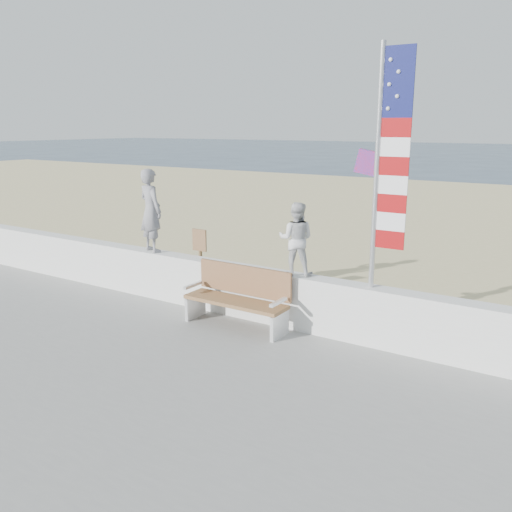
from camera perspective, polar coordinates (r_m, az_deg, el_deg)
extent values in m
plane|color=#293D52|center=(8.15, -8.20, -11.63)|extent=(220.00, 220.00, 0.00)
cube|color=beige|center=(15.71, 13.68, 0.64)|extent=(90.00, 40.00, 0.08)
cube|color=white|center=(9.41, -0.37, -3.87)|extent=(30.00, 0.35, 0.90)
imported|color=gray|center=(10.54, -11.01, 4.72)|extent=(0.66, 0.53, 1.59)
imported|color=silver|center=(8.73, 4.24, 1.80)|extent=(0.69, 0.61, 1.19)
cube|color=olive|center=(8.97, -2.20, -4.83)|extent=(1.80, 0.50, 0.06)
cube|color=#8C5F3D|center=(9.09, -1.24, -2.53)|extent=(1.80, 0.05, 0.50)
cube|color=white|center=(9.53, -6.40, -5.30)|extent=(0.06, 0.50, 0.40)
cube|color=silver|center=(9.38, -6.66, -3.07)|extent=(0.06, 0.45, 0.05)
cube|color=white|center=(8.62, 2.50, -7.31)|extent=(0.06, 0.50, 0.40)
cube|color=white|center=(8.45, 2.36, -4.87)|extent=(0.06, 0.45, 0.05)
cylinder|color=silver|center=(8.04, 12.61, 8.82)|extent=(0.08, 0.08, 3.50)
cube|color=#0F1451|center=(7.96, 14.77, 17.32)|extent=(0.44, 0.02, 0.95)
cube|color=#9E0A0C|center=(8.10, 13.84, 1.68)|extent=(0.44, 0.02, 0.26)
cube|color=white|center=(8.05, 13.94, 3.52)|extent=(0.44, 0.02, 0.26)
cube|color=#9E0A0C|center=(8.01, 14.05, 5.38)|extent=(0.44, 0.02, 0.26)
cube|color=white|center=(7.98, 14.16, 7.26)|extent=(0.44, 0.02, 0.26)
cube|color=#9E0A0C|center=(7.96, 14.27, 9.15)|extent=(0.44, 0.02, 0.26)
cube|color=white|center=(7.94, 14.38, 11.05)|extent=(0.44, 0.02, 0.26)
cube|color=#9E0A0C|center=(7.94, 14.50, 12.95)|extent=(0.44, 0.02, 0.26)
sphere|color=white|center=(7.97, 13.73, 14.85)|extent=(0.06, 0.06, 0.06)
sphere|color=white|center=(7.93, 14.65, 15.96)|extent=(0.06, 0.06, 0.06)
sphere|color=white|center=(7.98, 13.86, 17.14)|extent=(0.06, 0.06, 0.06)
sphere|color=white|center=(7.96, 14.79, 18.26)|extent=(0.06, 0.06, 0.06)
sphere|color=white|center=(8.01, 14.00, 19.42)|extent=(0.06, 0.06, 0.06)
cube|color=red|center=(10.50, 12.70, 9.36)|extent=(0.89, 0.43, 0.60)
cube|color=gold|center=(10.46, 13.46, 9.03)|extent=(0.31, 0.23, 0.22)
cylinder|color=brown|center=(10.52, -5.82, -1.77)|extent=(0.07, 0.07, 1.20)
cube|color=olive|center=(10.35, -5.98, 1.68)|extent=(0.32, 0.03, 0.42)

